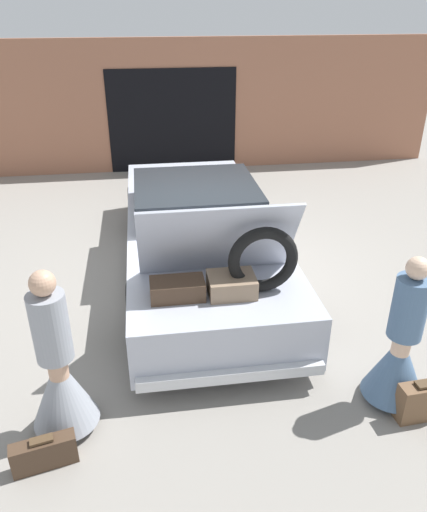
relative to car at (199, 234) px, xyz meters
name	(u,v)px	position (x,y,z in m)	size (l,w,h in m)	color
ground_plane	(199,269)	(0.00, 0.01, -0.57)	(40.00, 40.00, 0.00)	gray
garage_wall_back	(172,107)	(0.00, 4.85, 0.82)	(12.00, 0.14, 2.80)	#9E664C
car	(199,234)	(0.00, 0.00, 0.00)	(1.99, 5.32, 1.76)	#B2B7C6
person_left	(60,376)	(-1.56, -2.78, 0.01)	(0.60, 0.60, 1.64)	tan
person_right	(400,353)	(1.56, -2.88, -0.01)	(0.60, 0.60, 1.58)	beige
suitcase_beside_left_person	(44,453)	(-1.70, -3.21, -0.43)	(0.55, 0.26, 0.31)	#473323
suitcase_beside_right_person	(420,402)	(1.69, -3.16, -0.38)	(0.43, 0.20, 0.42)	brown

